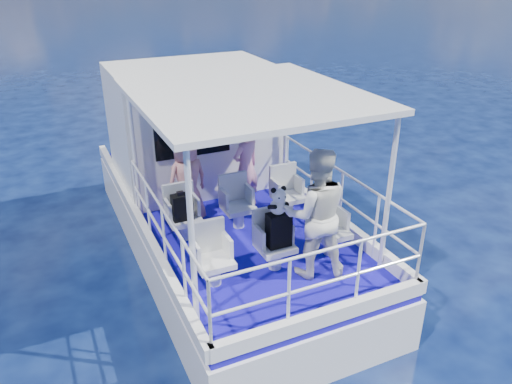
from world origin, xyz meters
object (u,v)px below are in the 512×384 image
passenger_stbd_aft (316,214)px  passenger_port_fwd (187,180)px  backpack_center (279,230)px  panda (278,201)px

passenger_stbd_aft → passenger_port_fwd: bearing=-43.7°
passenger_stbd_aft → backpack_center: bearing=-13.9°
backpack_center → panda: (-0.01, 0.01, 0.44)m
passenger_port_fwd → passenger_stbd_aft: bearing=103.4°
passenger_port_fwd → backpack_center: 1.99m
backpack_center → passenger_port_fwd: bearing=110.1°
panda → backpack_center: bearing=-23.1°
passenger_port_fwd → backpack_center: bearing=96.5°
passenger_port_fwd → panda: size_ratio=3.80×
passenger_stbd_aft → panda: passenger_stbd_aft is taller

